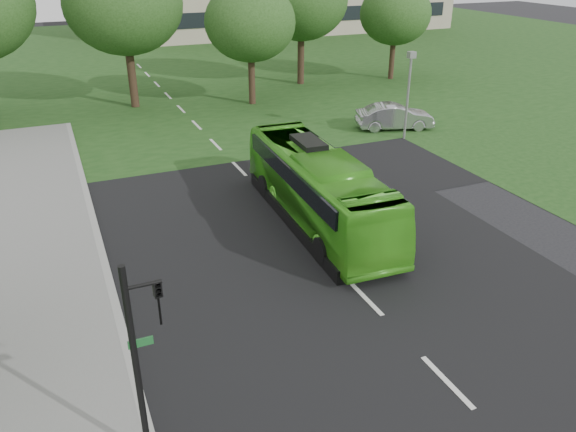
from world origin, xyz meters
The scene contains 10 objects.
ground centered at (0.00, 0.00, 0.00)m, with size 160.00×160.00×0.00m, color black.
street_surfaces centered at (-0.38, 22.75, 0.03)m, with size 120.00×120.00×0.15m.
tree_park_b centered at (-2.65, 27.84, 6.49)m, with size 7.34×7.34×9.62m.
tree_park_c centered at (4.84, 25.50, 5.31)m, with size 5.89×5.89×7.82m.
tree_park_d centered at (10.42, 29.85, 6.15)m, with size 6.87×6.87×9.08m.
tree_park_e centered at (17.87, 28.61, 4.98)m, with size 5.50×5.50×7.33m.
bus centered at (1.00, 7.42, 1.41)m, with size 2.37×10.13×2.82m, color green.
sedan centered at (10.52, 16.72, 0.73)m, with size 1.55×4.44×1.46m, color #A4A4A9.
traffic_light centered at (-7.05, -1.45, 2.78)m, with size 0.76×0.22×4.73m.
camera_pole centered at (10.00, 14.87, 3.07)m, with size 0.49×0.46×4.75m.
Camera 1 is at (-7.83, -10.30, 9.74)m, focal length 35.00 mm.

